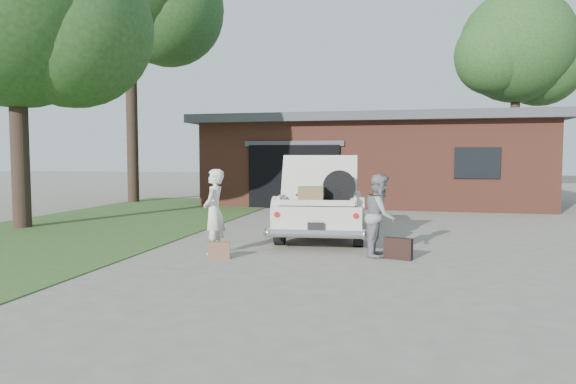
# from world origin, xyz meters

# --- Properties ---
(ground) EXTENTS (90.00, 90.00, 0.00)m
(ground) POSITION_xyz_m (0.00, 0.00, 0.00)
(ground) COLOR gray
(ground) RESTS_ON ground
(grass_strip) EXTENTS (6.00, 16.00, 0.02)m
(grass_strip) POSITION_xyz_m (-5.50, 3.00, 0.01)
(grass_strip) COLOR #2D4C1E
(grass_strip) RESTS_ON ground
(house) EXTENTS (12.80, 7.80, 3.30)m
(house) POSITION_xyz_m (0.98, 11.47, 1.67)
(house) COLOR brown
(house) RESTS_ON ground
(tree_left) EXTENTS (6.18, 5.37, 8.39)m
(tree_left) POSITION_xyz_m (-7.10, 1.73, 5.46)
(tree_left) COLOR #38281E
(tree_left) RESTS_ON ground
(tree_right) EXTENTS (6.26, 5.44, 9.87)m
(tree_right) POSITION_xyz_m (7.53, 17.84, 6.84)
(tree_right) COLOR #38281E
(tree_right) RESTS_ON ground
(sedan) EXTENTS (2.22, 4.81, 1.83)m
(sedan) POSITION_xyz_m (0.44, 2.33, 0.68)
(sedan) COLOR beige
(sedan) RESTS_ON ground
(woman_left) EXTENTS (0.42, 0.60, 1.58)m
(woman_left) POSITION_xyz_m (-1.17, -0.44, 0.79)
(woman_left) COLOR silver
(woman_left) RESTS_ON ground
(woman_right) EXTENTS (0.61, 0.76, 1.49)m
(woman_right) POSITION_xyz_m (1.85, 0.03, 0.75)
(woman_right) COLOR gray
(woman_right) RESTS_ON ground
(suitcase_left) EXTENTS (0.41, 0.22, 0.30)m
(suitcase_left) POSITION_xyz_m (-0.92, -0.88, 0.15)
(suitcase_left) COLOR brown
(suitcase_left) RESTS_ON ground
(suitcase_right) EXTENTS (0.52, 0.29, 0.38)m
(suitcase_right) POSITION_xyz_m (2.18, -0.21, 0.19)
(suitcase_right) COLOR black
(suitcase_right) RESTS_ON ground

